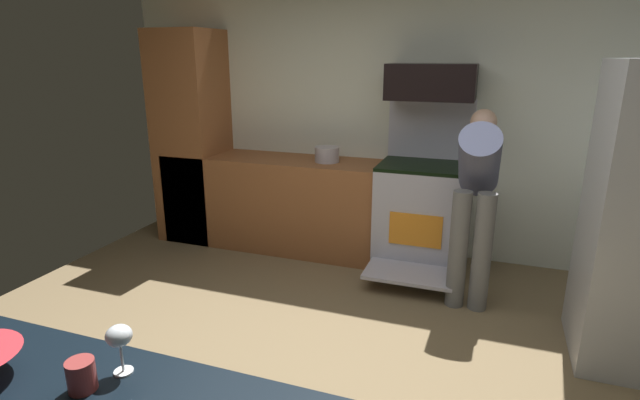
{
  "coord_description": "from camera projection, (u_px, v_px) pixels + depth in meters",
  "views": [
    {
      "loc": [
        1.0,
        -2.25,
        1.85
      ],
      "look_at": [
        0.09,
        0.3,
        1.05
      ],
      "focal_mm": 27.38,
      "sensor_mm": 36.0,
      "label": 1
    }
  ],
  "objects": [
    {
      "name": "stock_pot",
      "position": [
        327.0,
        154.0,
        4.54
      ],
      "size": [
        0.23,
        0.23,
        0.14
      ],
      "primitive_type": "cylinder",
      "color": "#B9B1B9",
      "rests_on": "lower_cabinet_run"
    },
    {
      "name": "microwave",
      "position": [
        431.0,
        82.0,
        4.13
      ],
      "size": [
        0.74,
        0.38,
        0.3
      ],
      "primitive_type": "cube",
      "color": "black",
      "rests_on": "oven_range"
    },
    {
      "name": "lower_cabinet_run",
      "position": [
        283.0,
        203.0,
        4.83
      ],
      "size": [
        2.4,
        0.6,
        0.9
      ],
      "primitive_type": "cube",
      "color": "#945731",
      "rests_on": "ground"
    },
    {
      "name": "person_cook",
      "position": [
        476.0,
        191.0,
        3.64
      ],
      "size": [
        0.31,
        0.65,
        1.46
      ],
      "color": "slate",
      "rests_on": "ground"
    },
    {
      "name": "wall_back",
      "position": [
        383.0,
        116.0,
        4.62
      ],
      "size": [
        5.2,
        0.12,
        2.6
      ],
      "primitive_type": "cube",
      "color": "silver",
      "rests_on": "ground"
    },
    {
      "name": "mug_coffee",
      "position": [
        81.0,
        375.0,
        1.44
      ],
      "size": [
        0.08,
        0.08,
        0.1
      ],
      "primitive_type": "cylinder",
      "color": "maroon",
      "rests_on": "counter_island"
    },
    {
      "name": "wine_glass_near",
      "position": [
        119.0,
        338.0,
        1.49
      ],
      "size": [
        0.08,
        0.08,
        0.16
      ],
      "color": "silver",
      "rests_on": "counter_island"
    },
    {
      "name": "oven_range",
      "position": [
        422.0,
        212.0,
        4.36
      ],
      "size": [
        0.76,
        1.05,
        1.49
      ],
      "color": "#B9B8C7",
      "rests_on": "ground"
    },
    {
      "name": "cabinet_column",
      "position": [
        192.0,
        137.0,
        4.98
      ],
      "size": [
        0.6,
        0.6,
        2.1
      ],
      "primitive_type": "cube",
      "color": "#945731",
      "rests_on": "ground"
    },
    {
      "name": "ground_plane",
      "position": [
        288.0,
        384.0,
        2.89
      ],
      "size": [
        5.2,
        4.8,
        0.02
      ],
      "primitive_type": "cube",
      "color": "olive"
    }
  ]
}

